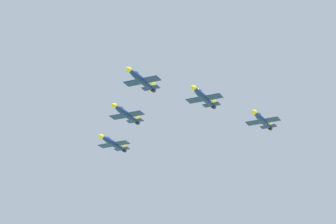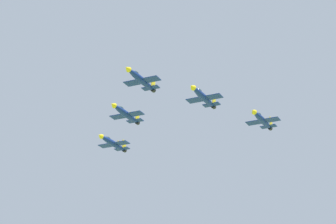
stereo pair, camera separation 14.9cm
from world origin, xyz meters
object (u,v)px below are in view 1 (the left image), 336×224
jet_lead (141,79)px  jet_left_wingman (203,97)px  jet_right_outer (113,143)px  jet_right_wingman (126,114)px  jet_left_outer (262,120)px

jet_lead → jet_left_wingman: bearing=139.8°
jet_lead → jet_right_outer: size_ratio=1.01×
jet_lead → jet_right_wingman: bearing=-139.5°
jet_right_outer → jet_left_outer: bearing=91.0°
jet_left_outer → jet_right_outer: 45.42m
jet_lead → jet_left_wingman: jet_lead is taller
jet_lead → jet_right_outer: bearing=-139.5°
jet_left_wingman → jet_left_outer: bearing=140.1°
jet_lead → jet_right_wingman: 17.70m
jet_left_wingman → jet_left_outer: size_ratio=1.05×
jet_lead → jet_left_outer: 35.43m
jet_right_outer → jet_lead: bearing=41.4°
jet_lead → jet_left_outer: (20.03, -28.78, -5.08)m
jet_right_wingman → jet_left_outer: bearing=111.0°
jet_right_wingman → jet_right_outer: 17.70m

